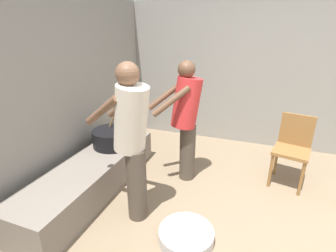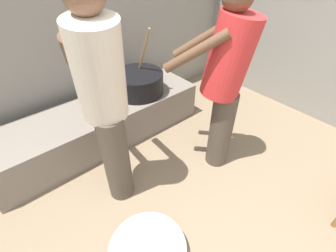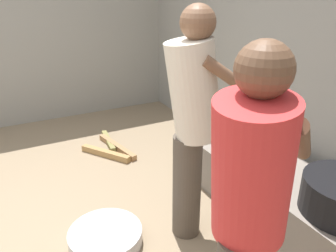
{
  "view_description": "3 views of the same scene",
  "coord_description": "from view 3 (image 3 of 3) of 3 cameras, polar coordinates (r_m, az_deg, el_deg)",
  "views": [
    {
      "loc": [
        -1.65,
        0.2,
        1.82
      ],
      "look_at": [
        0.68,
        1.05,
        0.87
      ],
      "focal_mm": 26.53,
      "sensor_mm": 36.0,
      "label": 1
    },
    {
      "loc": [
        -0.28,
        0.02,
        1.68
      ],
      "look_at": [
        0.59,
        1.05,
        0.62
      ],
      "focal_mm": 25.23,
      "sensor_mm": 36.0,
      "label": 2
    },
    {
      "loc": [
        1.9,
        0.2,
        1.67
      ],
      "look_at": [
        0.26,
        1.06,
        0.89
      ],
      "focal_mm": 35.43,
      "sensor_mm": 36.0,
      "label": 3
    }
  ],
  "objects": [
    {
      "name": "cook_in_red_shirt",
      "position": [
        1.38,
        13.54,
        -13.61
      ],
      "size": [
        0.62,
        0.71,
        1.52
      ],
      "color": "#4C4238",
      "rests_on": "ground_plane"
    },
    {
      "name": "block_enclosure_rear",
      "position": [
        2.99,
        22.47,
        11.27
      ],
      "size": [
        5.48,
        0.2,
        2.3
      ],
      "primitive_type": "cube",
      "color": "gray",
      "rests_on": "ground_plane"
    },
    {
      "name": "hearth_ledge",
      "position": [
        2.7,
        19.05,
        -11.55
      ],
      "size": [
        2.11,
        0.6,
        0.39
      ],
      "primitive_type": "cube",
      "color": "slate",
      "rests_on": "ground_plane"
    },
    {
      "name": "cook_in_cream_shirt",
      "position": [
        2.12,
        4.46,
        1.7
      ],
      "size": [
        0.5,
        0.72,
        1.59
      ],
      "color": "#4C4238",
      "rests_on": "ground_plane"
    },
    {
      "name": "firewood_pile",
      "position": [
        3.7,
        -9.86,
        -3.73
      ],
      "size": [
        0.81,
        0.46,
        0.07
      ],
      "color": "#9F7745",
      "rests_on": "ground_plane"
    },
    {
      "name": "metal_mixing_bowl",
      "position": [
        2.48,
        -10.69,
        -18.25
      ],
      "size": [
        0.51,
        0.51,
        0.11
      ],
      "primitive_type": "cylinder",
      "color": "#B7B7BC",
      "rests_on": "ground_plane"
    }
  ]
}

